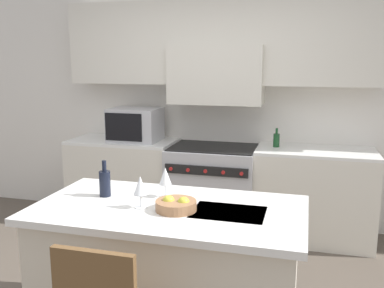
{
  "coord_description": "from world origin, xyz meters",
  "views": [
    {
      "loc": [
        0.93,
        -2.47,
        1.8
      ],
      "look_at": [
        0.06,
        0.74,
        1.15
      ],
      "focal_mm": 40.0,
      "sensor_mm": 36.0,
      "label": 1
    }
  ],
  "objects_px": {
    "range_stove": "(213,189)",
    "microwave": "(135,124)",
    "fruit_bowl": "(176,205)",
    "wine_glass_near": "(140,186)",
    "wine_glass_far": "(165,177)",
    "wine_bottle": "(105,183)",
    "oil_bottle_on_counter": "(276,140)"
  },
  "relations": [
    {
      "from": "range_stove",
      "to": "microwave",
      "type": "distance_m",
      "value": 1.1
    },
    {
      "from": "microwave",
      "to": "fruit_bowl",
      "type": "relative_size",
      "value": 2.09
    },
    {
      "from": "wine_bottle",
      "to": "wine_glass_far",
      "type": "bearing_deg",
      "value": 12.54
    },
    {
      "from": "microwave",
      "to": "oil_bottle_on_counter",
      "type": "distance_m",
      "value": 1.52
    },
    {
      "from": "wine_glass_near",
      "to": "oil_bottle_on_counter",
      "type": "bearing_deg",
      "value": 70.94
    },
    {
      "from": "wine_bottle",
      "to": "wine_glass_near",
      "type": "xyz_separation_m",
      "value": [
        0.32,
        -0.16,
        0.05
      ]
    },
    {
      "from": "range_stove",
      "to": "fruit_bowl",
      "type": "height_order",
      "value": "fruit_bowl"
    },
    {
      "from": "microwave",
      "to": "wine_bottle",
      "type": "relative_size",
      "value": 2.14
    },
    {
      "from": "range_stove",
      "to": "oil_bottle_on_counter",
      "type": "relative_size",
      "value": 4.73
    },
    {
      "from": "range_stove",
      "to": "wine_glass_far",
      "type": "height_order",
      "value": "wine_glass_far"
    },
    {
      "from": "wine_bottle",
      "to": "wine_glass_far",
      "type": "xyz_separation_m",
      "value": [
        0.4,
        0.09,
        0.05
      ]
    },
    {
      "from": "range_stove",
      "to": "wine_glass_near",
      "type": "bearing_deg",
      "value": -91.27
    },
    {
      "from": "range_stove",
      "to": "wine_glass_far",
      "type": "relative_size",
      "value": 4.48
    },
    {
      "from": "microwave",
      "to": "oil_bottle_on_counter",
      "type": "xyz_separation_m",
      "value": [
        1.52,
        0.05,
        -0.1
      ]
    },
    {
      "from": "fruit_bowl",
      "to": "microwave",
      "type": "bearing_deg",
      "value": 118.95
    },
    {
      "from": "microwave",
      "to": "oil_bottle_on_counter",
      "type": "relative_size",
      "value": 2.73
    },
    {
      "from": "microwave",
      "to": "fruit_bowl",
      "type": "bearing_deg",
      "value": -61.05
    },
    {
      "from": "range_stove",
      "to": "wine_glass_near",
      "type": "relative_size",
      "value": 4.48
    },
    {
      "from": "wine_glass_far",
      "to": "fruit_bowl",
      "type": "bearing_deg",
      "value": -57.8
    },
    {
      "from": "oil_bottle_on_counter",
      "to": "wine_glass_near",
      "type": "bearing_deg",
      "value": -109.06
    },
    {
      "from": "wine_glass_near",
      "to": "wine_glass_far",
      "type": "relative_size",
      "value": 1.0
    },
    {
      "from": "microwave",
      "to": "wine_glass_far",
      "type": "relative_size",
      "value": 2.59
    },
    {
      "from": "microwave",
      "to": "wine_glass_near",
      "type": "relative_size",
      "value": 2.59
    },
    {
      "from": "microwave",
      "to": "fruit_bowl",
      "type": "xyz_separation_m",
      "value": [
        1.06,
        -1.92,
        -0.18
      ]
    },
    {
      "from": "wine_glass_near",
      "to": "fruit_bowl",
      "type": "distance_m",
      "value": 0.25
    },
    {
      "from": "wine_bottle",
      "to": "fruit_bowl",
      "type": "height_order",
      "value": "wine_bottle"
    },
    {
      "from": "range_stove",
      "to": "fruit_bowl",
      "type": "xyz_separation_m",
      "value": [
        0.18,
        -1.9,
        0.47
      ]
    },
    {
      "from": "wine_bottle",
      "to": "wine_glass_near",
      "type": "height_order",
      "value": "wine_bottle"
    },
    {
      "from": "range_stove",
      "to": "microwave",
      "type": "height_order",
      "value": "microwave"
    },
    {
      "from": "fruit_bowl",
      "to": "oil_bottle_on_counter",
      "type": "bearing_deg",
      "value": 76.86
    },
    {
      "from": "fruit_bowl",
      "to": "range_stove",
      "type": "bearing_deg",
      "value": 95.5
    },
    {
      "from": "wine_bottle",
      "to": "range_stove",
      "type": "bearing_deg",
      "value": 78.31
    }
  ]
}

